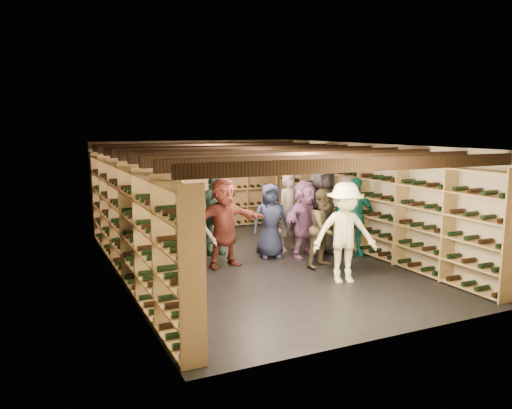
{
  "coord_description": "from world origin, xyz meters",
  "views": [
    {
      "loc": [
        -4.2,
        -8.94,
        2.76
      ],
      "look_at": [
        0.05,
        0.2,
        1.19
      ],
      "focal_mm": 35.0,
      "sensor_mm": 36.0,
      "label": 1
    }
  ],
  "objects": [
    {
      "name": "wine_rack_left",
      "position": [
        -2.57,
        0.0,
        1.08
      ],
      "size": [
        0.32,
        7.5,
        2.15
      ],
      "color": "tan",
      "rests_on": "ground"
    },
    {
      "name": "person_5",
      "position": [
        -0.7,
        0.09,
        0.9
      ],
      "size": [
        1.71,
        0.71,
        1.79
      ],
      "primitive_type": "imported",
      "rotation": [
        0.0,
        0.0,
        0.11
      ],
      "color": "brown",
      "rests_on": "ground"
    },
    {
      "name": "wine_rack_right",
      "position": [
        2.57,
        0.0,
        1.08
      ],
      "size": [
        0.32,
        7.5,
        2.15
      ],
      "color": "tan",
      "rests_on": "ground"
    },
    {
      "name": "person_6",
      "position": [
        0.45,
        0.34,
        0.79
      ],
      "size": [
        0.87,
        0.67,
        1.59
      ],
      "primitive_type": "imported",
      "rotation": [
        0.0,
        0.0,
        -0.23
      ],
      "color": "#1E2541",
      "rests_on": "ground"
    },
    {
      "name": "crate_stack_right",
      "position": [
        0.14,
        2.38,
        0.34
      ],
      "size": [
        0.54,
        0.39,
        0.68
      ],
      "rotation": [
        0.0,
        0.0,
        -0.13
      ],
      "color": "tan",
      "rests_on": "ground"
    },
    {
      "name": "person_9",
      "position": [
        -1.42,
        -0.02,
        0.77
      ],
      "size": [
        1.07,
        0.73,
        1.54
      ],
      "primitive_type": "imported",
      "rotation": [
        0.0,
        0.0,
        -0.17
      ],
      "color": "#A99F99",
      "rests_on": "ground"
    },
    {
      "name": "ceiling",
      "position": [
        0.0,
        0.0,
        2.4
      ],
      "size": [
        5.5,
        8.0,
        0.01
      ],
      "primitive_type": "cube",
      "color": "beige",
      "rests_on": "walls"
    },
    {
      "name": "person_3",
      "position": [
        0.88,
        -1.76,
        0.9
      ],
      "size": [
        1.31,
        0.99,
        1.8
      ],
      "primitive_type": "imported",
      "rotation": [
        0.0,
        0.0,
        -0.3
      ],
      "color": "beige",
      "rests_on": "ground"
    },
    {
      "name": "walls",
      "position": [
        0.0,
        0.0,
        1.2
      ],
      "size": [
        5.52,
        8.02,
        2.4
      ],
      "color": "#BEB093",
      "rests_on": "ground"
    },
    {
      "name": "crate_loose",
      "position": [
        1.73,
        2.11,
        0.09
      ],
      "size": [
        0.59,
        0.49,
        0.17
      ],
      "primitive_type": "cube",
      "rotation": [
        0.0,
        0.0,
        0.37
      ],
      "color": "tan",
      "rests_on": "ground"
    },
    {
      "name": "person_7",
      "position": [
        1.14,
        0.74,
        0.87
      ],
      "size": [
        0.71,
        0.54,
        1.75
      ],
      "primitive_type": "imported",
      "rotation": [
        0.0,
        0.0,
        0.2
      ],
      "color": "gray",
      "rests_on": "ground"
    },
    {
      "name": "person_0",
      "position": [
        -2.18,
        -0.44,
        0.88
      ],
      "size": [
        1.0,
        0.81,
        1.77
      ],
      "primitive_type": "imported",
      "rotation": [
        0.0,
        0.0,
        -0.33
      ],
      "color": "black",
      "rests_on": "ground"
    },
    {
      "name": "person_2",
      "position": [
        1.09,
        -0.77,
        0.78
      ],
      "size": [
        0.91,
        0.81,
        1.56
      ],
      "primitive_type": "imported",
      "rotation": [
        0.0,
        0.0,
        0.34
      ],
      "color": "brown",
      "rests_on": "ground"
    },
    {
      "name": "ceiling_joists",
      "position": [
        0.0,
        0.0,
        2.26
      ],
      "size": [
        5.4,
        7.12,
        0.18
      ],
      "color": "black",
      "rests_on": "ground"
    },
    {
      "name": "crate_stack_left",
      "position": [
        -0.93,
        2.01,
        0.34
      ],
      "size": [
        0.59,
        0.51,
        0.68
      ],
      "rotation": [
        0.0,
        0.0,
        0.43
      ],
      "color": "tan",
      "rests_on": "ground"
    },
    {
      "name": "person_11",
      "position": [
        1.14,
        0.07,
        0.83
      ],
      "size": [
        1.61,
        1.06,
        1.66
      ],
      "primitive_type": "imported",
      "rotation": [
        0.0,
        0.0,
        0.41
      ],
      "color": "#926094",
      "rests_on": "ground"
    },
    {
      "name": "wine_rack_back",
      "position": [
        0.0,
        3.83,
        1.07
      ],
      "size": [
        4.7,
        0.3,
        2.15
      ],
      "color": "tan",
      "rests_on": "ground"
    },
    {
      "name": "person_12",
      "position": [
        1.67,
        0.21,
        0.96
      ],
      "size": [
        0.94,
        0.62,
        1.91
      ],
      "primitive_type": "imported",
      "rotation": [
        0.0,
        0.0,
        -0.01
      ],
      "color": "#303035",
      "rests_on": "ground"
    },
    {
      "name": "person_10",
      "position": [
        -0.54,
        1.12,
        0.89
      ],
      "size": [
        1.04,
        0.45,
        1.77
      ],
      "primitive_type": "imported",
      "rotation": [
        0.0,
        0.0,
        0.01
      ],
      "color": "#264B3D",
      "rests_on": "ground"
    },
    {
      "name": "ground",
      "position": [
        0.0,
        0.0,
        0.0
      ],
      "size": [
        8.0,
        8.0,
        0.0
      ],
      "primitive_type": "plane",
      "color": "black",
      "rests_on": "ground"
    },
    {
      "name": "person_4",
      "position": [
        2.18,
        -0.24,
        0.85
      ],
      "size": [
        1.06,
        0.61,
        1.7
      ],
      "primitive_type": "imported",
      "rotation": [
        0.0,
        0.0,
        -0.21
      ],
      "color": "#177B6F",
      "rests_on": "ground"
    }
  ]
}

